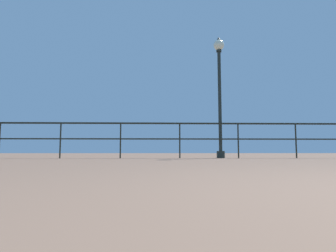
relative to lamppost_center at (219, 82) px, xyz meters
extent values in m
cube|color=black|center=(-0.39, -0.16, -1.37)|extent=(23.76, 0.05, 0.05)
cube|color=black|center=(-0.39, -0.16, -1.86)|extent=(23.76, 0.04, 0.04)
cylinder|color=black|center=(-4.96, -0.16, -1.91)|extent=(0.04, 0.04, 1.08)
cylinder|color=black|center=(-3.14, -0.16, -1.91)|extent=(0.04, 0.04, 1.08)
cylinder|color=black|center=(-1.31, -0.16, -1.91)|extent=(0.04, 0.04, 1.08)
cylinder|color=black|center=(0.52, -0.16, -1.91)|extent=(0.04, 0.04, 1.08)
cylinder|color=black|center=(2.35, -0.16, -1.91)|extent=(0.04, 0.04, 1.08)
cylinder|color=black|center=(0.00, 0.00, -2.34)|extent=(0.26, 0.26, 0.22)
cylinder|color=black|center=(0.00, 0.00, -0.61)|extent=(0.11, 0.11, 3.23)
cylinder|color=black|center=(0.00, 0.00, 1.03)|extent=(0.17, 0.17, 0.06)
sphere|color=silver|center=(0.00, 0.00, 1.24)|extent=(0.35, 0.35, 0.35)
cone|color=black|center=(0.00, 0.00, 1.46)|extent=(0.13, 0.13, 0.10)
camera|label=1|loc=(-1.93, -8.55, -2.24)|focal=29.03mm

